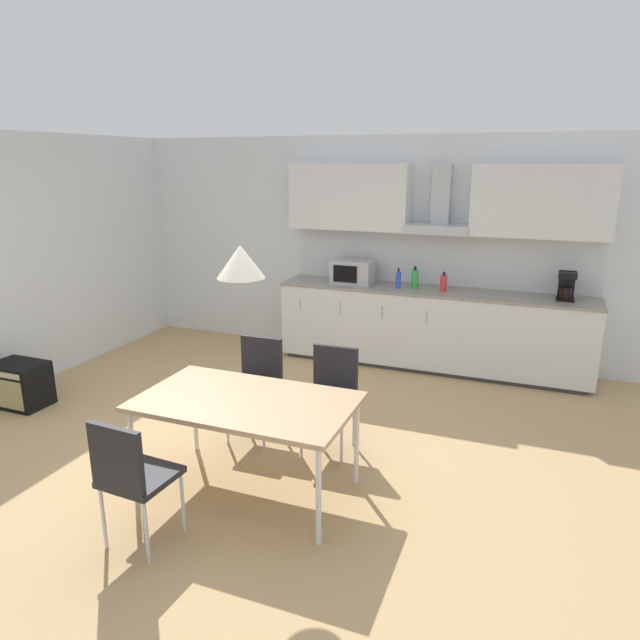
# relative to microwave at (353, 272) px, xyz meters

# --- Properties ---
(ground_plane) EXTENTS (8.55, 8.89, 0.02)m
(ground_plane) POSITION_rel_microwave_xyz_m (-0.08, -2.66, -1.08)
(ground_plane) COLOR tan
(wall_back) EXTENTS (6.84, 0.10, 2.63)m
(wall_back) POSITION_rel_microwave_xyz_m (-0.08, 0.35, 0.25)
(wall_back) COLOR silver
(wall_back) RESTS_ON ground_plane
(kitchen_counter) EXTENTS (3.54, 0.63, 0.93)m
(kitchen_counter) POSITION_rel_microwave_xyz_m (0.96, 0.00, -0.60)
(kitchen_counter) COLOR #333333
(kitchen_counter) RESTS_ON ground_plane
(backsplash_tile) EXTENTS (3.52, 0.02, 0.59)m
(backsplash_tile) POSITION_rel_microwave_xyz_m (0.96, 0.29, 0.15)
(backsplash_tile) COLOR silver
(backsplash_tile) RESTS_ON kitchen_counter
(upper_wall_cabinets) EXTENTS (3.52, 0.40, 0.75)m
(upper_wall_cabinets) POSITION_rel_microwave_xyz_m (0.96, 0.14, 0.85)
(upper_wall_cabinets) COLOR silver
(microwave) EXTENTS (0.48, 0.35, 0.28)m
(microwave) POSITION_rel_microwave_xyz_m (0.00, 0.00, 0.00)
(microwave) COLOR #ADADB2
(microwave) RESTS_ON kitchen_counter
(coffee_maker) EXTENTS (0.18, 0.19, 0.30)m
(coffee_maker) POSITION_rel_microwave_xyz_m (2.34, 0.03, 0.01)
(coffee_maker) COLOR black
(coffee_maker) RESTS_ON kitchen_counter
(bottle_green) EXTENTS (0.08, 0.08, 0.25)m
(bottle_green) POSITION_rel_microwave_xyz_m (0.74, 0.02, -0.03)
(bottle_green) COLOR green
(bottle_green) RESTS_ON kitchen_counter
(bottle_red) EXTENTS (0.08, 0.08, 0.22)m
(bottle_red) POSITION_rel_microwave_xyz_m (1.08, -0.04, -0.05)
(bottle_red) COLOR red
(bottle_red) RESTS_ON kitchen_counter
(bottle_blue) EXTENTS (0.06, 0.06, 0.23)m
(bottle_blue) POSITION_rel_microwave_xyz_m (0.57, -0.06, -0.04)
(bottle_blue) COLOR blue
(bottle_blue) RESTS_ON kitchen_counter
(dining_table) EXTENTS (1.52, 0.89, 0.72)m
(dining_table) POSITION_rel_microwave_xyz_m (0.23, -3.09, -0.39)
(dining_table) COLOR tan
(dining_table) RESTS_ON ground_plane
(chair_far_left) EXTENTS (0.41, 0.41, 0.87)m
(chair_far_left) POSITION_rel_microwave_xyz_m (-0.12, -2.26, -0.53)
(chair_far_left) COLOR black
(chair_far_left) RESTS_ON ground_plane
(chair_near_left) EXTENTS (0.42, 0.42, 0.87)m
(chair_near_left) POSITION_rel_microwave_xyz_m (-0.12, -3.91, -0.53)
(chair_near_left) COLOR black
(chair_near_left) RESTS_ON ground_plane
(chair_far_right) EXTENTS (0.41, 0.41, 0.87)m
(chair_far_right) POSITION_rel_microwave_xyz_m (0.57, -2.26, -0.53)
(chair_far_right) COLOR black
(chair_far_right) RESTS_ON ground_plane
(guitar_amp) EXTENTS (0.52, 0.37, 0.44)m
(guitar_amp) POSITION_rel_microwave_xyz_m (-2.58, -2.56, -0.85)
(guitar_amp) COLOR black
(guitar_amp) RESTS_ON ground_plane
(pendant_lamp) EXTENTS (0.32, 0.32, 0.22)m
(pendant_lamp) POSITION_rel_microwave_xyz_m (0.23, -3.09, 0.63)
(pendant_lamp) COLOR silver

